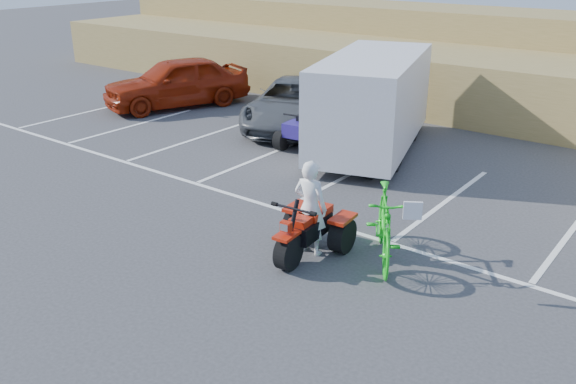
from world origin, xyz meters
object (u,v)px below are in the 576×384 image
Objects in this scene: grey_pickup at (294,103)px; quad_atv_green at (367,169)px; green_dirt_bike at (384,226)px; quad_atv_blue at (307,147)px; red_trike_atv at (306,255)px; cargo_trailer at (372,101)px; red_car at (176,82)px; rider at (310,208)px.

quad_atv_green is (4.07, -2.24, -0.74)m from grey_pickup.
quad_atv_green is (-2.76, 4.17, -0.70)m from green_dirt_bike.
red_trike_atv is at bearing -59.99° from quad_atv_blue.
red_car is at bearing 160.00° from cargo_trailer.
cargo_trailer reaches higher than grey_pickup.
green_dirt_bike is 7.02m from quad_atv_blue.
green_dirt_bike reaches higher than quad_atv_blue.
cargo_trailer reaches higher than red_car.
cargo_trailer is at bearing 21.09° from quad_atv_blue.
rider reaches higher than quad_atv_blue.
red_trike_atv is at bearing -87.49° from cargo_trailer.
rider is 12.40m from red_car.
quad_atv_blue is (-3.86, 5.31, -0.92)m from rider.
cargo_trailer is 4.08× the size of quad_atv_green.
red_trike_atv is 6.70m from quad_atv_blue.
red_trike_atv is 0.97× the size of rider.
red_car reaches higher than red_trike_atv.
cargo_trailer reaches higher than green_dirt_bike.
red_car is (-4.97, -0.45, 0.15)m from grey_pickup.
red_car is (-11.80, 5.96, 0.19)m from green_dirt_bike.
cargo_trailer is 3.62× the size of quad_atv_blue.
rider is 0.30× the size of cargo_trailer.
grey_pickup is 1.02× the size of red_car.
grey_pickup is 2.50m from quad_atv_blue.
grey_pickup is at bearing 159.14° from quad_atv_green.
red_trike_atv is 0.93m from rider.
cargo_trailer is at bearing 19.55° from red_car.
green_dirt_bike is at bearing 24.78° from red_trike_atv.
green_dirt_bike is 9.37m from grey_pickup.
red_trike_atv is at bearing 177.51° from green_dirt_bike.
grey_pickup is at bearing 130.51° from quad_atv_blue.
quad_atv_green is (9.05, -1.79, -0.89)m from red_car.
quad_atv_green is at bearing 11.11° from red_car.
quad_atv_green is (0.74, -1.39, -1.46)m from cargo_trailer.
red_car reaches higher than grey_pickup.
cargo_trailer is (8.31, -0.40, 0.57)m from red_car.
quad_atv_blue is at bearing 174.12° from quad_atv_green.
quad_atv_green is at bearing 102.28° from red_trike_atv.
grey_pickup is (-5.59, 7.12, 0.74)m from red_trike_atv.
quad_atv_blue is at bearing -170.79° from cargo_trailer.
quad_atv_blue is (-3.88, 5.46, 0.00)m from red_trike_atv.
grey_pickup is 5.00m from red_car.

